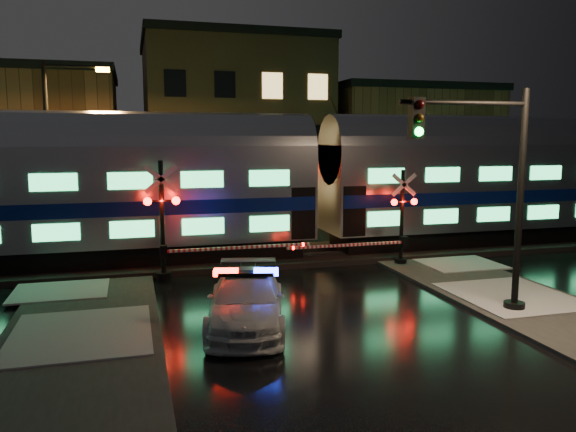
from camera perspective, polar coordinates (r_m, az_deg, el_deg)
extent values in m
plane|color=black|center=(19.26, 0.33, -7.55)|extent=(120.00, 120.00, 0.00)
cube|color=black|center=(23.94, -2.96, -4.19)|extent=(90.00, 4.20, 0.24)
cube|color=#2D2D2D|center=(12.97, -21.33, -15.68)|extent=(4.00, 20.00, 0.12)
cube|color=brown|center=(40.64, -26.96, 6.16)|extent=(14.00, 10.00, 9.00)
cube|color=brown|center=(40.98, -5.67, 8.72)|extent=(12.00, 11.00, 11.50)
cube|color=brown|center=(44.64, 11.26, 6.61)|extent=(12.00, 10.00, 8.50)
cube|color=black|center=(31.15, 26.29, -1.22)|extent=(24.00, 2.40, 0.80)
cube|color=#B7BAC1|center=(30.90, 26.55, 3.00)|extent=(25.00, 3.05, 3.80)
cube|color=navy|center=(30.94, 26.51, 2.26)|extent=(24.75, 3.09, 0.55)
cylinder|color=#B7BAC1|center=(30.83, 26.75, 6.15)|extent=(25.00, 3.05, 3.05)
imported|color=silver|center=(15.55, -4.26, -8.58)|extent=(3.10, 5.33, 1.45)
cube|color=black|center=(15.35, -4.29, -5.84)|extent=(1.56, 0.72, 0.10)
cube|color=#FF0C05|center=(15.37, -6.33, -5.70)|extent=(0.72, 0.48, 0.17)
cube|color=#1426FF|center=(15.33, -2.25, -5.69)|extent=(0.72, 0.48, 0.17)
cylinder|color=black|center=(23.30, 11.36, -4.61)|extent=(0.49, 0.49, 0.29)
cylinder|color=black|center=(22.99, 11.48, -0.23)|extent=(0.16, 0.16, 3.89)
sphere|color=#FF0C05|center=(22.55, 10.74, 1.38)|extent=(0.25, 0.25, 0.25)
sphere|color=#FF0C05|center=(22.95, 12.70, 1.43)|extent=(0.25, 0.25, 0.25)
cube|color=white|center=(21.92, 6.03, -2.95)|extent=(4.86, 0.10, 0.10)
cube|color=black|center=(22.91, 11.70, -2.60)|extent=(0.25, 0.30, 0.45)
cylinder|color=black|center=(20.88, -12.49, -6.06)|extent=(0.55, 0.55, 0.33)
cylinder|color=black|center=(20.49, -12.66, -0.58)|extent=(0.17, 0.17, 4.36)
sphere|color=#FF0C05|center=(20.20, -14.09, 1.44)|extent=(0.28, 0.28, 0.28)
sphere|color=#FF0C05|center=(20.25, -11.31, 1.54)|extent=(0.28, 0.28, 0.28)
cube|color=white|center=(20.73, -4.98, -3.22)|extent=(5.45, 0.10, 0.10)
cube|color=black|center=(20.42, -12.53, -3.55)|extent=(0.25, 0.30, 0.45)
cylinder|color=black|center=(18.12, 21.98, -8.60)|extent=(0.61, 0.61, 0.33)
cylinder|color=black|center=(17.53, 22.50, 1.18)|extent=(0.20, 0.20, 6.53)
cylinder|color=black|center=(16.32, 17.50, 10.91)|extent=(3.92, 0.13, 0.13)
cube|color=black|center=(15.40, 12.92, 9.65)|extent=(0.35, 0.30, 1.09)
sphere|color=#0CFF3F|center=(15.25, 13.17, 8.36)|extent=(0.24, 0.24, 0.24)
cylinder|color=black|center=(27.10, -23.13, 5.38)|extent=(0.21, 0.21, 8.48)
cylinder|color=black|center=(27.13, -20.86, 14.02)|extent=(2.54, 0.13, 0.13)
cube|color=#FFAA26|center=(27.05, -18.32, 13.93)|extent=(0.58, 0.30, 0.19)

